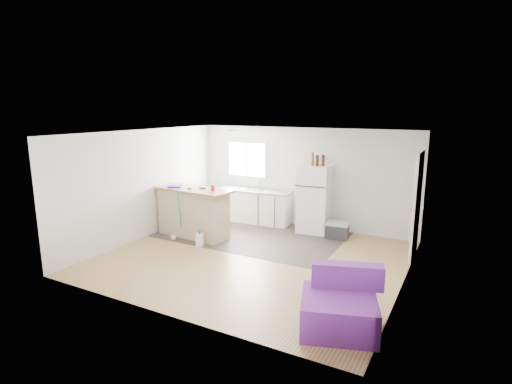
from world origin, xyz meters
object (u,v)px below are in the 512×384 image
cooler (337,230)px  cleaner_jug (200,239)px  purple_seat (340,307)px  bottle_right (323,160)px  cardboard_box (309,159)px  bottle_left (317,160)px  peninsula (193,212)px  blue_tray (175,186)px  kitchen_cabinets (255,206)px  red_cup (213,188)px  refrigerator (314,199)px  mop (176,230)px

cooler → cleaner_jug: (-2.39, -1.86, -0.05)m
purple_seat → bottle_right: 4.35m
cleaner_jug → cardboard_box: cardboard_box is taller
bottle_right → cardboard_box: bearing=-170.1°
bottle_left → bottle_right: same height
peninsula → blue_tray: bearing=-164.1°
kitchen_cabinets → peninsula: 1.80m
bottle_right → red_cup: bearing=-139.8°
peninsula → bottle_left: bottle_left is taller
cleaner_jug → cardboard_box: bearing=37.8°
bottle_left → kitchen_cabinets: bearing=175.1°
kitchen_cabinets → refrigerator: size_ratio=1.21×
peninsula → cardboard_box: (2.14, 1.55, 1.16)m
kitchen_cabinets → cleaner_jug: 2.17m
refrigerator → cardboard_box: size_ratio=5.25×
kitchen_cabinets → cleaner_jug: bearing=-97.7°
cooler → cardboard_box: size_ratio=1.75×
purple_seat → red_cup: size_ratio=9.98×
mop → blue_tray: mop is taller
blue_tray → bottle_right: 3.38m
cooler → bottle_right: bearing=146.7°
peninsula → cardboard_box: size_ratio=6.16×
kitchen_cabinets → cooler: (2.24, -0.29, -0.24)m
refrigerator → bottle_left: size_ratio=6.29×
mop → blue_tray: (-0.23, 0.33, 0.89)m
bottle_right → kitchen_cabinets: bearing=178.2°
purple_seat → bottle_right: size_ratio=4.79×
purple_seat → bottle_right: bearing=94.3°
bottle_right → bottle_left: bearing=-141.1°
kitchen_cabinets → bottle_right: bottle_right is taller
purple_seat → blue_tray: size_ratio=3.99×
peninsula → cleaner_jug: bearing=-38.2°
purple_seat → cleaner_jug: bearing=135.7°
purple_seat → mop: size_ratio=1.03×
purple_seat → red_cup: red_cup is taller
bottle_left → cooler: bearing=-14.5°
kitchen_cabinets → red_cup: red_cup is taller
kitchen_cabinets → mop: mop is taller
cardboard_box → cleaner_jug: bearing=-128.4°
mop → cardboard_box: bearing=12.9°
red_cup → bottle_right: size_ratio=0.48×
blue_tray → bottle_left: bottle_left is taller
refrigerator → bottle_right: size_ratio=6.29×
peninsula → bottle_left: size_ratio=7.39×
red_cup → cardboard_box: bearing=44.3°
cooler → bottle_right: (-0.47, 0.23, 1.51)m
blue_tray → cleaner_jug: bearing=-23.5°
refrigerator → kitchen_cabinets: bearing=173.1°
kitchen_cabinets → purple_seat: 5.12m
cleaner_jug → mop: bearing=160.3°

